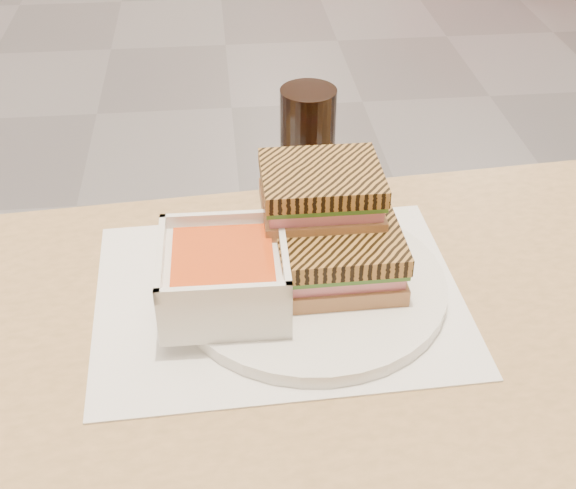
{
  "coord_description": "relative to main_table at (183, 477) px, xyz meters",
  "views": [
    {
      "loc": [
        -0.05,
        -2.64,
        1.29
      ],
      "look_at": [
        0.01,
        -2.0,
        0.82
      ],
      "focal_mm": 47.77,
      "sensor_mm": 36.0,
      "label": 1
    }
  ],
  "objects": [
    {
      "name": "tray_liner",
      "position": [
        0.11,
        0.14,
        0.12
      ],
      "size": [
        0.4,
        0.32,
        0.0
      ],
      "color": "white",
      "rests_on": "main_table"
    },
    {
      "name": "cola_glass",
      "position": [
        0.17,
        0.34,
        0.19
      ],
      "size": [
        0.07,
        0.07,
        0.15
      ],
      "color": "black",
      "rests_on": "main_table"
    },
    {
      "name": "main_table",
      "position": [
        0.0,
        0.0,
        0.0
      ],
      "size": [
        1.25,
        0.79,
        0.75
      ],
      "color": "tan",
      "rests_on": "ground"
    },
    {
      "name": "soup_bowl",
      "position": [
        0.05,
        0.12,
        0.16
      ],
      "size": [
        0.13,
        0.13,
        0.07
      ],
      "color": "white",
      "rests_on": "plate"
    },
    {
      "name": "panini_upper",
      "position": [
        0.16,
        0.19,
        0.21
      ],
      "size": [
        0.13,
        0.11,
        0.06
      ],
      "color": "#A27348",
      "rests_on": "panini_lower"
    },
    {
      "name": "plate",
      "position": [
        0.15,
        0.14,
        0.12
      ],
      "size": [
        0.29,
        0.29,
        0.02
      ],
      "color": "white",
      "rests_on": "tray_liner"
    },
    {
      "name": "panini_lower",
      "position": [
        0.18,
        0.14,
        0.16
      ],
      "size": [
        0.13,
        0.11,
        0.06
      ],
      "color": "#A27348",
      "rests_on": "plate"
    }
  ]
}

